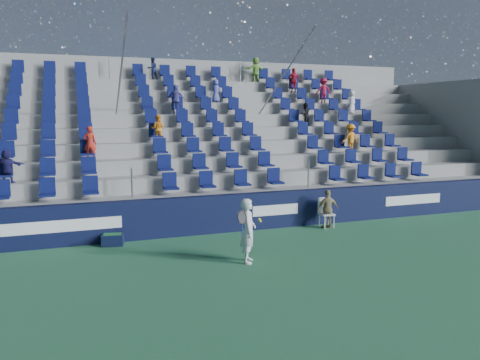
# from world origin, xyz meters

# --- Properties ---
(ground) EXTENTS (70.00, 70.00, 0.00)m
(ground) POSITION_xyz_m (0.00, 0.00, 0.00)
(ground) COLOR #2F6E46
(ground) RESTS_ON ground
(sponsor_wall) EXTENTS (24.00, 0.32, 1.20)m
(sponsor_wall) POSITION_xyz_m (0.00, 3.15, 0.60)
(sponsor_wall) COLOR #0D1333
(sponsor_wall) RESTS_ON ground
(grandstand) EXTENTS (24.00, 8.17, 6.63)m
(grandstand) POSITION_xyz_m (0.00, 8.24, 2.14)
(grandstand) COLOR gray
(grandstand) RESTS_ON ground
(tennis_player) EXTENTS (0.70, 0.71, 1.65)m
(tennis_player) POSITION_xyz_m (-0.57, 0.02, 0.83)
(tennis_player) COLOR silver
(tennis_player) RESTS_ON ground
(line_judge_chair) EXTENTS (0.46, 0.47, 0.98)m
(line_judge_chair) POSITION_xyz_m (3.15, 2.65, 0.56)
(line_judge_chair) COLOR white
(line_judge_chair) RESTS_ON ground
(line_judge) EXTENTS (0.76, 0.33, 1.28)m
(line_judge) POSITION_xyz_m (3.15, 2.50, 0.64)
(line_judge) COLOR tan
(line_judge) RESTS_ON ground
(ball_bin) EXTENTS (0.66, 0.51, 0.34)m
(ball_bin) POSITION_xyz_m (-3.69, 2.75, 0.18)
(ball_bin) COLOR black
(ball_bin) RESTS_ON ground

